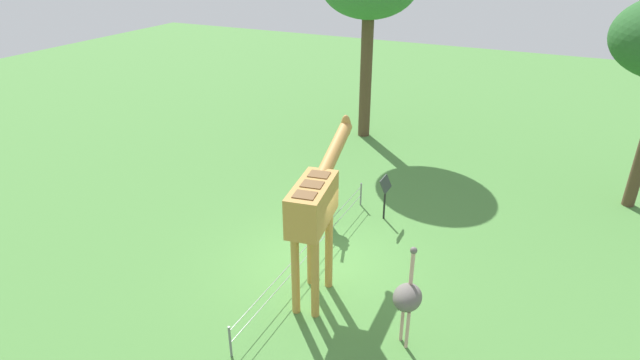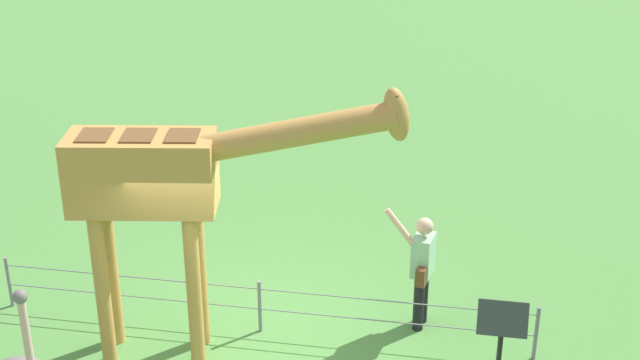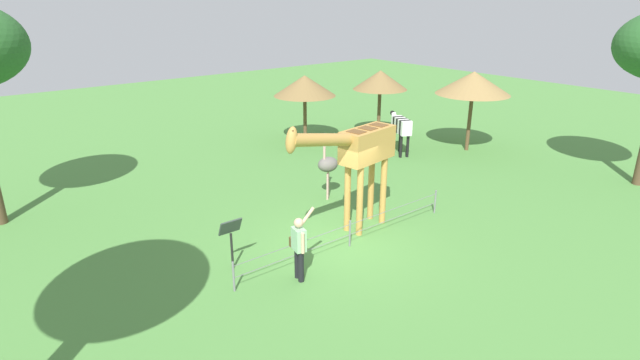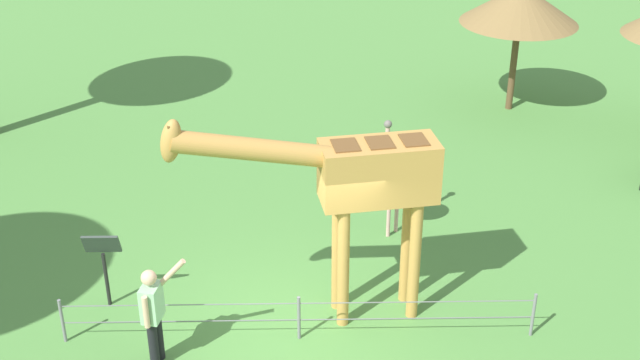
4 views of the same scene
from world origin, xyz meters
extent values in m
plane|color=#4C843D|center=(0.00, 0.00, 0.00)|extent=(60.00, 60.00, 0.00)
cylinder|color=#BC8942|center=(-0.67, -0.11, 1.01)|extent=(0.18, 0.18, 2.02)
cylinder|color=#BC8942|center=(-0.60, -0.55, 1.01)|extent=(0.18, 0.18, 2.02)
cylinder|color=#BC8942|center=(-1.75, -0.29, 1.01)|extent=(0.18, 0.18, 2.02)
cylinder|color=#BC8942|center=(-1.68, -0.72, 1.01)|extent=(0.18, 0.18, 2.02)
cube|color=#BC8942|center=(-1.18, -0.42, 2.47)|extent=(1.79, 0.96, 0.90)
cube|color=brown|center=(-0.68, -0.34, 2.93)|extent=(0.43, 0.49, 0.02)
cube|color=brown|center=(-1.18, -0.42, 2.93)|extent=(0.43, 0.49, 0.02)
cube|color=brown|center=(-1.67, -0.50, 2.93)|extent=(0.43, 0.49, 0.02)
cylinder|color=#BC8942|center=(0.55, -0.14, 2.97)|extent=(2.39, 0.69, 0.77)
ellipsoid|color=#BC8942|center=(1.69, 0.04, 3.20)|extent=(0.44, 0.32, 0.68)
cylinder|color=brown|center=(1.69, 0.10, 3.38)|extent=(0.05, 0.05, 0.14)
cylinder|color=brown|center=(1.69, -0.02, 3.38)|extent=(0.05, 0.05, 0.14)
cylinder|color=black|center=(2.02, 0.65, 0.39)|extent=(0.14, 0.14, 0.78)
cylinder|color=black|center=(2.06, 0.85, 0.39)|extent=(0.14, 0.14, 0.78)
cube|color=#93C699|center=(2.04, 0.75, 1.06)|extent=(0.31, 0.40, 0.55)
sphere|color=#D8AD8C|center=(2.04, 0.75, 1.47)|extent=(0.22, 0.22, 0.22)
cylinder|color=#D8AD8C|center=(1.74, 0.65, 1.49)|extent=(0.43, 0.16, 0.47)
cylinder|color=#D8AD8C|center=(2.09, 0.97, 1.05)|extent=(0.08, 0.08, 0.50)
cube|color=brown|center=(2.05, 0.53, 0.88)|extent=(0.16, 0.22, 0.24)
cylinder|color=#CC9E93|center=(-1.60, -2.66, 0.45)|extent=(0.07, 0.07, 0.90)
cylinder|color=#CC9E93|center=(-1.76, -2.82, 0.45)|extent=(0.07, 0.07, 0.90)
ellipsoid|color=#66605B|center=(-1.68, -2.74, 1.18)|extent=(0.70, 0.56, 0.49)
cylinder|color=#CC9E93|center=(-1.53, -2.74, 1.73)|extent=(0.08, 0.08, 0.80)
sphere|color=#66605B|center=(-1.53, -2.74, 2.18)|extent=(0.14, 0.14, 0.14)
cylinder|color=brown|center=(9.31, 2.39, 2.43)|extent=(0.47, 0.47, 4.86)
cylinder|color=black|center=(3.02, -0.67, 0.47)|extent=(0.06, 0.06, 0.95)
cube|color=#333D38|center=(3.02, -0.67, 1.13)|extent=(0.56, 0.21, 0.38)
cylinder|color=slate|center=(-3.50, 0.25, 0.38)|extent=(0.05, 0.05, 0.75)
cylinder|color=slate|center=(0.00, 0.25, 0.38)|extent=(0.05, 0.05, 0.75)
cylinder|color=slate|center=(3.50, 0.25, 0.38)|extent=(0.05, 0.05, 0.75)
cube|color=slate|center=(0.00, 0.25, 0.64)|extent=(7.00, 0.01, 0.01)
cube|color=slate|center=(0.00, 0.25, 0.34)|extent=(7.00, 0.01, 0.01)
camera|label=1|loc=(-9.62, -4.64, 7.57)|focal=28.63mm
camera|label=2|loc=(2.49, -9.26, 6.61)|focal=49.91mm
camera|label=3|loc=(8.08, 9.14, 6.33)|focal=28.14mm
camera|label=4|loc=(-0.11, 10.35, 8.01)|focal=47.27mm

